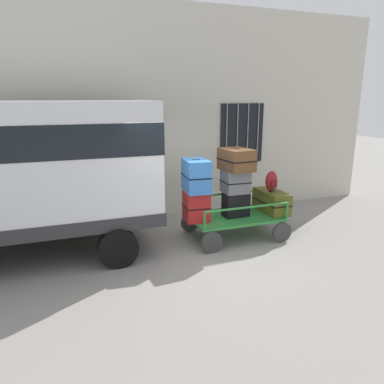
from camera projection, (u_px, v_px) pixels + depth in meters
ground_plane at (189, 247)px, 7.23m from camera, size 40.00×40.00×0.00m
building_wall at (157, 115)px, 8.64m from camera, size 12.00×0.38×5.00m
van at (17, 166)px, 6.32m from camera, size 4.85×2.04×2.84m
luggage_cart at (235, 220)px, 7.69m from camera, size 1.99×1.28×0.47m
cart_railing at (235, 202)px, 7.59m from camera, size 1.87×1.14×0.36m
suitcase_left_bottom at (196, 206)px, 7.30m from camera, size 0.51×0.54×0.60m
suitcase_left_middle at (196, 176)px, 7.15m from camera, size 0.52×0.73×0.64m
suitcase_midleft_bottom at (236, 205)px, 7.57m from camera, size 0.55×0.34×0.50m
suitcase_midleft_middle at (235, 181)px, 7.50m from camera, size 0.53×0.50×0.47m
suitcase_midleft_top at (236, 160)px, 7.36m from camera, size 0.59×0.75×0.44m
suitcase_center_bottom at (271, 201)px, 7.88m from camera, size 0.44×0.93×0.47m
backpack at (271, 181)px, 7.74m from camera, size 0.27×0.22×0.44m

